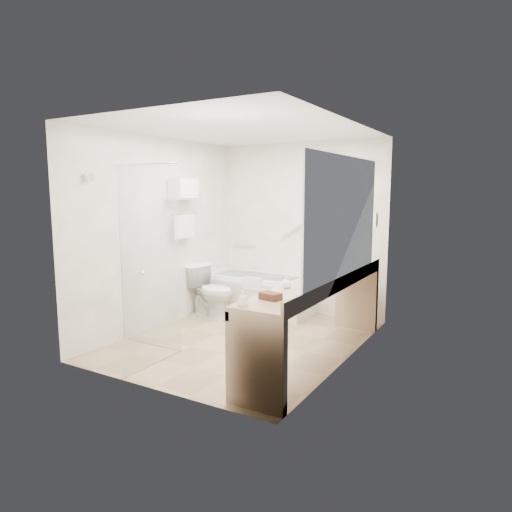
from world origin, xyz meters
The scene contains 25 objects.
floor centered at (0.00, 0.00, 0.00)m, with size 3.20×3.20×0.00m, color tan.
ceiling centered at (0.00, 0.00, 2.50)m, with size 2.60×3.20×0.10m, color silver.
wall_back centered at (0.00, 1.60, 1.25)m, with size 2.60×0.10×2.50m, color white.
wall_front centered at (0.00, -1.60, 1.25)m, with size 2.60×0.10×2.50m, color white.
wall_left centered at (-1.30, 0.00, 1.25)m, with size 0.10×3.20×2.50m, color white.
wall_right centered at (1.30, 0.00, 1.25)m, with size 0.10×3.20×2.50m, color white.
bathtub centered at (-0.50, 1.24, 0.28)m, with size 1.60×0.73×0.59m.
grab_bar_short centered at (-0.95, 1.56, 0.95)m, with size 0.03×0.03×0.40m, color silver.
grab_bar_long centered at (-0.05, 1.56, 1.25)m, with size 0.03×0.03×0.60m, color silver.
shower_enclosure centered at (-0.63, -0.93, 1.07)m, with size 0.96×0.91×2.11m.
towel_shelf centered at (-1.17, 0.35, 1.75)m, with size 0.24×0.55×0.81m.
vanity_counter centered at (1.02, -0.15, 0.64)m, with size 0.55×2.70×0.95m.
sink centered at (1.05, 0.25, 0.82)m, with size 0.40×0.52×0.14m, color white.
faucet centered at (1.20, 0.25, 0.93)m, with size 0.03×0.03×0.14m, color silver.
mirror centered at (1.29, -0.15, 1.55)m, with size 0.02×2.00×1.20m, color silver.
hairdryer_unit centered at (1.25, 1.05, 1.45)m, with size 0.08×0.10×0.18m, color white.
toilet centered at (-0.95, 0.66, 0.37)m, with size 0.42×0.75×0.74m, color white.
amenity_basket centered at (0.96, -1.08, 0.88)m, with size 0.18×0.12×0.06m, color #4E291B.
soap_bottle_a centered at (0.87, -1.40, 0.88)m, with size 0.06×0.13×0.06m, color white.
soap_bottle_b centered at (0.87, -0.59, 0.90)m, with size 0.10×0.12×0.10m, color white.
water_bottle_left centered at (1.03, 0.76, 0.93)m, with size 0.05×0.05×0.17m.
water_bottle_mid centered at (1.00, 0.50, 0.93)m, with size 0.06×0.06×0.18m.
water_bottle_right centered at (1.01, 0.68, 0.95)m, with size 0.06×0.06×0.21m.
drinking_glass_near centered at (0.85, 0.47, 0.90)m, with size 0.08×0.08×0.10m, color silver.
drinking_glass_far centered at (0.91, 0.54, 0.89)m, with size 0.06×0.06×0.08m, color silver.
Camera 1 is at (2.84, -4.56, 1.81)m, focal length 32.00 mm.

